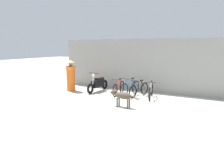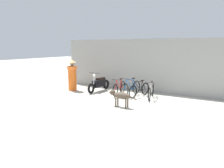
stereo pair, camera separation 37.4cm
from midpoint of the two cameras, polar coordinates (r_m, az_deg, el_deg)
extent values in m
plane|color=#B7B2A5|center=(8.78, 1.74, -5.64)|extent=(60.00, 60.00, 0.00)
cube|color=gray|center=(11.49, 9.78, 4.79)|extent=(9.91, 0.20, 2.71)
torus|color=black|center=(10.18, 1.91, -1.69)|extent=(0.13, 0.61, 0.61)
torus|color=black|center=(11.12, 3.81, -0.72)|extent=(0.13, 0.61, 0.61)
cylinder|color=red|center=(10.51, 2.70, -0.23)|extent=(0.10, 0.50, 0.51)
cylinder|color=red|center=(10.78, 3.24, -0.06)|extent=(0.05, 0.13, 0.46)
cylinder|color=red|center=(10.52, 2.80, 1.04)|extent=(0.11, 0.59, 0.06)
cylinder|color=red|center=(10.95, 3.48, -1.00)|extent=(0.08, 0.39, 0.07)
cylinder|color=red|center=(10.96, 3.58, 0.22)|extent=(0.07, 0.31, 0.43)
cylinder|color=red|center=(10.21, 2.07, -0.40)|extent=(0.05, 0.18, 0.45)
cube|color=black|center=(10.79, 3.34, 1.34)|extent=(0.09, 0.19, 0.05)
cylinder|color=black|center=(10.24, 2.24, 1.11)|extent=(0.46, 0.09, 0.02)
torus|color=black|center=(10.08, 4.30, -1.68)|extent=(0.13, 0.66, 0.66)
torus|color=black|center=(10.94, 7.34, -0.82)|extent=(0.13, 0.66, 0.66)
cylinder|color=#1959A5|center=(10.37, 5.56, -0.16)|extent=(0.10, 0.51, 0.55)
cylinder|color=#1959A5|center=(10.62, 6.43, -0.03)|extent=(0.05, 0.13, 0.50)
cylinder|color=#1959A5|center=(10.37, 5.74, 1.23)|extent=(0.11, 0.59, 0.06)
cylinder|color=#1959A5|center=(10.78, 6.80, -1.10)|extent=(0.08, 0.39, 0.08)
cylinder|color=#1959A5|center=(10.78, 6.98, 0.24)|extent=(0.07, 0.31, 0.46)
cylinder|color=#1959A5|center=(10.10, 4.57, -0.28)|extent=(0.05, 0.18, 0.49)
cube|color=black|center=(10.62, 6.60, 1.49)|extent=(0.09, 0.19, 0.05)
cylinder|color=black|center=(10.12, 4.83, 1.35)|extent=(0.46, 0.09, 0.02)
torus|color=black|center=(9.94, 6.56, -2.07)|extent=(0.17, 0.60, 0.60)
torus|color=black|center=(10.75, 9.67, -1.23)|extent=(0.17, 0.60, 0.60)
cylinder|color=black|center=(10.22, 7.85, -0.65)|extent=(0.13, 0.49, 0.50)
cylinder|color=black|center=(10.45, 8.73, -0.52)|extent=(0.05, 0.13, 0.46)
cylinder|color=black|center=(10.22, 8.03, 0.63)|extent=(0.14, 0.57, 0.06)
cylinder|color=black|center=(10.60, 9.12, -1.50)|extent=(0.10, 0.38, 0.07)
cylinder|color=black|center=(10.60, 9.30, -0.26)|extent=(0.09, 0.30, 0.42)
cylinder|color=black|center=(9.96, 6.83, -0.77)|extent=(0.06, 0.18, 0.45)
cube|color=black|center=(10.45, 8.92, 0.90)|extent=(0.10, 0.19, 0.05)
cylinder|color=black|center=(9.98, 7.11, 0.75)|extent=(0.46, 0.12, 0.02)
torus|color=black|center=(9.55, 10.85, -2.68)|extent=(0.18, 0.60, 0.60)
torus|color=black|center=(10.57, 11.55, -1.48)|extent=(0.18, 0.60, 0.60)
cylinder|color=beige|center=(9.90, 11.18, -1.08)|extent=(0.14, 0.51, 0.50)
cylinder|color=beige|center=(10.20, 11.38, -0.85)|extent=(0.06, 0.14, 0.46)
cylinder|color=beige|center=(9.91, 11.26, 0.26)|extent=(0.16, 0.60, 0.06)
cylinder|color=beige|center=(10.38, 11.43, -1.81)|extent=(0.12, 0.39, 0.07)
cylinder|color=beige|center=(10.39, 11.50, -0.53)|extent=(0.10, 0.31, 0.42)
cylinder|color=beige|center=(9.58, 10.95, -1.30)|extent=(0.07, 0.19, 0.45)
cube|color=black|center=(10.21, 11.46, 0.62)|extent=(0.11, 0.19, 0.05)
cylinder|color=black|center=(9.61, 11.06, 0.30)|extent=(0.45, 0.13, 0.02)
torus|color=black|center=(10.91, -4.50, -1.17)|extent=(0.12, 0.52, 0.52)
torus|color=black|center=(12.06, -0.68, -0.08)|extent=(0.12, 0.52, 0.52)
cube|color=black|center=(11.45, -2.50, 0.20)|extent=(0.28, 0.89, 0.36)
cube|color=black|center=(11.54, -2.07, 1.45)|extent=(0.24, 0.57, 0.10)
cylinder|color=silver|center=(11.04, -3.75, 1.36)|extent=(0.05, 0.15, 0.59)
cylinder|color=silver|center=(10.98, -4.19, -0.67)|extent=(0.04, 0.23, 0.19)
cylinder|color=black|center=(11.05, -3.61, 2.89)|extent=(0.58, 0.03, 0.03)
sphere|color=silver|center=(11.03, -3.70, 2.25)|extent=(0.14, 0.14, 0.14)
ellipsoid|color=#4C3F33|center=(8.44, 3.84, -3.04)|extent=(0.76, 0.33, 0.27)
cylinder|color=#4C3F33|center=(8.56, 2.24, -4.79)|extent=(0.06, 0.06, 0.36)
cylinder|color=#4C3F33|center=(8.68, 2.77, -4.58)|extent=(0.06, 0.06, 0.36)
cylinder|color=#4C3F33|center=(8.33, 4.90, -5.24)|extent=(0.06, 0.06, 0.36)
cylinder|color=#4C3F33|center=(8.45, 5.41, -5.02)|extent=(0.06, 0.06, 0.36)
sphere|color=#4C3F33|center=(8.65, 1.39, -2.20)|extent=(0.25, 0.25, 0.23)
ellipsoid|color=#4C3F33|center=(8.71, 0.86, -2.23)|extent=(0.13, 0.10, 0.09)
cylinder|color=#4C3F33|center=(8.20, 6.84, -3.67)|extent=(0.32, 0.07, 0.15)
cylinder|color=orange|center=(11.78, -9.43, 1.48)|extent=(0.62, 0.62, 1.31)
cylinder|color=orange|center=(11.71, -9.51, 4.21)|extent=(0.73, 0.73, 0.18)
sphere|color=tan|center=(11.69, -9.54, 5.25)|extent=(0.29, 0.29, 0.21)
cone|color=tan|center=(11.68, -9.56, 5.92)|extent=(0.65, 0.65, 0.16)
camera|label=1|loc=(0.19, -88.92, 0.19)|focal=35.00mm
camera|label=2|loc=(0.19, 91.08, -0.19)|focal=35.00mm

